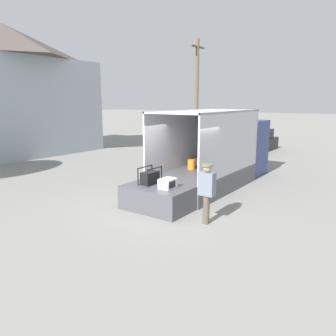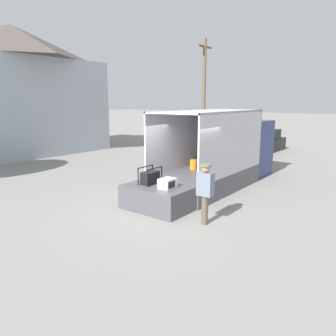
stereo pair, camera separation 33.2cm
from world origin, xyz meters
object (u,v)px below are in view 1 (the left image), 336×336
object	(u,v)px
portable_generator	(150,177)
pickup_truck_black	(250,143)
utility_pole	(197,90)
microwave	(168,183)
box_truck	(224,157)
worker_person	(207,188)

from	to	relation	value
portable_generator	pickup_truck_black	bearing A→B (deg)	7.59
utility_pole	microwave	bearing A→B (deg)	-152.17
box_truck	microwave	xyz separation A→B (m)	(-4.60, -0.39, -0.10)
pickup_truck_black	worker_person	bearing A→B (deg)	-163.27
worker_person	pickup_truck_black	size ratio (longest dim) A/B	0.31
pickup_truck_black	microwave	bearing A→B (deg)	-169.12
portable_generator	microwave	bearing A→B (deg)	-98.56
box_truck	portable_generator	world-z (taller)	box_truck
worker_person	pickup_truck_black	world-z (taller)	worker_person
microwave	worker_person	distance (m)	1.46
utility_pole	box_truck	bearing A→B (deg)	-143.93
box_truck	worker_person	world-z (taller)	box_truck
microwave	utility_pole	size ratio (longest dim) A/B	0.06
box_truck	pickup_truck_black	size ratio (longest dim) A/B	1.20
pickup_truck_black	utility_pole	xyz separation A→B (m)	(2.06, 5.35, 3.51)
worker_person	pickup_truck_black	bearing A→B (deg)	16.73
microwave	pickup_truck_black	distance (m)	12.94
utility_pole	pickup_truck_black	bearing A→B (deg)	-111.03
worker_person	box_truck	bearing A→B (deg)	20.87
pickup_truck_black	utility_pole	world-z (taller)	utility_pole
portable_generator	pickup_truck_black	distance (m)	12.71
microwave	portable_generator	size ratio (longest dim) A/B	0.68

